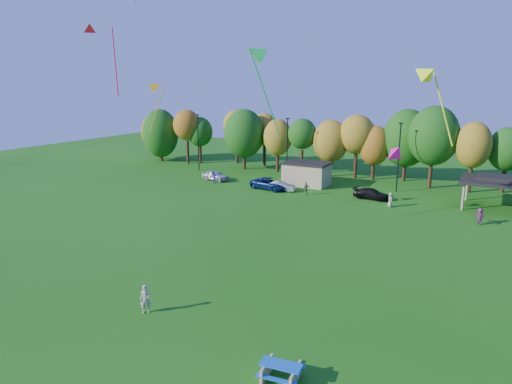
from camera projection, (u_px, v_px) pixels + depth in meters
The scene contains 20 objects.
ground at pixel (214, 323), 27.28m from camera, with size 160.00×160.00×0.00m, color #19600F.
tree_line at pixel (386, 141), 65.14m from camera, with size 93.57×10.55×11.15m.
lamp_posts at pixel (399, 155), 59.26m from camera, with size 64.50×0.25×9.09m.
utility_building at pixel (307, 174), 63.95m from camera, with size 6.30×4.30×3.25m.
pavilion at pixel (500, 181), 51.45m from camera, with size 8.20×6.20×3.77m.
picnic_table at pixel (281, 371), 21.96m from camera, with size 2.20×1.89×0.87m.
kite_flyer at pixel (146, 299), 28.33m from camera, with size 0.67×0.44×1.85m, color #C3A892.
car_a at pixel (215, 175), 67.22m from camera, with size 1.71×4.24×1.45m, color #BCBCBC.
car_b at pixel (281, 186), 60.64m from camera, with size 1.36×3.89×1.28m, color #A3A2A8.
car_c at pixel (270, 184), 61.53m from camera, with size 2.54×5.52×1.53m, color navy.
car_d at pixel (372, 194), 56.39m from camera, with size 1.83×4.51×1.31m, color black.
far_person_1 at pixel (390, 200), 52.69m from camera, with size 0.85×0.55×1.73m, color #96A470.
far_person_2 at pixel (214, 177), 65.10m from camera, with size 0.88×0.69×1.82m, color #535AB7.
far_person_3 at pixel (306, 189), 58.38m from camera, with size 0.98×0.41×1.67m, color #6A8853.
far_person_4 at pixel (480, 216), 46.24m from camera, with size 1.61×0.51×1.74m, color #8E3B78.
kite_4 at pixel (255, 54), 37.03m from camera, with size 4.01×3.48×7.57m.
kite_5 at pixel (422, 74), 29.36m from camera, with size 3.27×1.73×5.45m.
kite_7 at pixel (156, 87), 44.05m from camera, with size 2.66×2.81×5.44m.
kite_8 at pixel (396, 151), 27.48m from camera, with size 1.64×1.68×1.35m.
kite_10 at pixel (91, 28), 36.75m from camera, with size 3.08×2.81×6.26m.
Camera 1 is at (14.11, -20.42, 14.02)m, focal length 32.00 mm.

